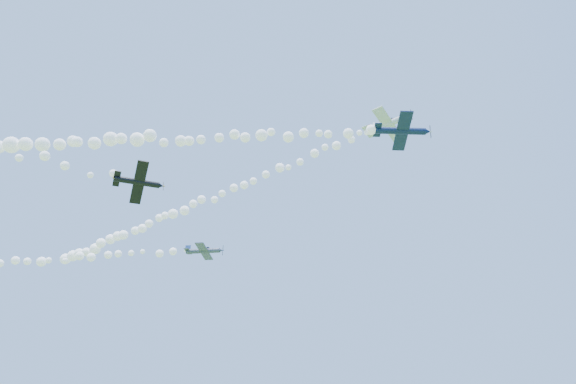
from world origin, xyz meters
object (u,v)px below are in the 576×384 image
at_px(plane_grey, 204,251).
at_px(plane_black, 139,182).
at_px(plane_white, 388,124).
at_px(plane_navy, 402,131).

relative_size(plane_grey, plane_black, 1.21).
distance_m(plane_grey, plane_black, 22.61).
bearing_deg(plane_white, plane_black, -140.85).
bearing_deg(plane_navy, plane_black, 178.98).
distance_m(plane_white, plane_grey, 36.43).
xyz_separation_m(plane_navy, plane_black, (-31.85, -13.09, -6.85)).
height_order(plane_navy, plane_black, plane_navy).
bearing_deg(plane_white, plane_grey, -178.86).
xyz_separation_m(plane_navy, plane_grey, (-36.96, 8.82, -4.57)).
relative_size(plane_white, plane_navy, 1.03).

